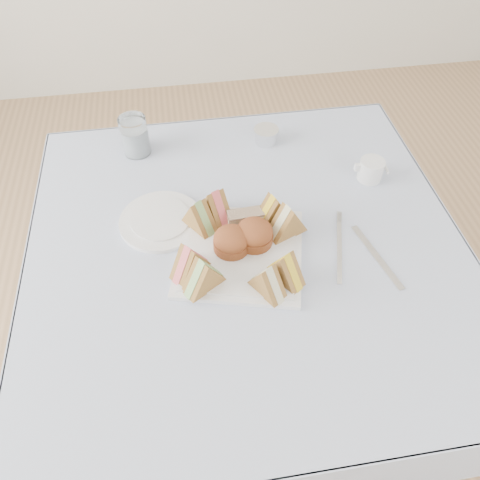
{
  "coord_description": "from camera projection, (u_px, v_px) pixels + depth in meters",
  "views": [
    {
      "loc": [
        -0.13,
        -0.7,
        1.58
      ],
      "look_at": [
        -0.02,
        -0.03,
        0.8
      ],
      "focal_mm": 35.0,
      "sensor_mm": 36.0,
      "label": 1
    }
  ],
  "objects": [
    {
      "name": "sandwich_fl_a",
      "position": [
        189.0,
        259.0,
        1.0
      ],
      "size": [
        0.1,
        0.09,
        0.08
      ],
      "primitive_type": null,
      "rotation": [
        0.0,
        0.0,
        0.68
      ],
      "color": "#9B6736",
      "rests_on": "serving_plate"
    },
    {
      "name": "sandwich_br_b",
      "position": [
        273.0,
        209.0,
        1.1
      ],
      "size": [
        0.1,
        0.07,
        0.08
      ],
      "primitive_type": null,
      "rotation": [
        0.0,
        0.0,
        -2.76
      ],
      "color": "#9B6736",
      "rests_on": "serving_plate"
    },
    {
      "name": "sandwich_fr_b",
      "position": [
        268.0,
        279.0,
        0.96
      ],
      "size": [
        0.08,
        0.09,
        0.08
      ],
      "primitive_type": null,
      "rotation": [
        0.0,
        0.0,
        -1.0
      ],
      "color": "#9B6736",
      "rests_on": "serving_plate"
    },
    {
      "name": "sandwich_br_a",
      "position": [
        287.0,
        220.0,
        1.07
      ],
      "size": [
        0.11,
        0.08,
        0.08
      ],
      "primitive_type": null,
      "rotation": [
        0.0,
        0.0,
        -2.73
      ],
      "color": "#9B6736",
      "rests_on": "serving_plate"
    },
    {
      "name": "knife",
      "position": [
        377.0,
        257.0,
        1.07
      ],
      "size": [
        0.06,
        0.2,
        0.0
      ],
      "primitive_type": "cube",
      "rotation": [
        0.0,
        0.0,
        0.23
      ],
      "color": "silver",
      "rests_on": "tablecloth"
    },
    {
      "name": "scone_right",
      "position": [
        254.0,
        234.0,
        1.06
      ],
      "size": [
        0.09,
        0.09,
        0.06
      ],
      "primitive_type": "cylinder",
      "rotation": [
        0.0,
        0.0,
        0.03
      ],
      "color": "#A25431",
      "rests_on": "serving_plate"
    },
    {
      "name": "table",
      "position": [
        246.0,
        326.0,
        1.38
      ],
      "size": [
        0.9,
        0.9,
        0.74
      ],
      "primitive_type": "cube",
      "color": "brown",
      "rests_on": "floor"
    },
    {
      "name": "tablecloth",
      "position": [
        247.0,
        244.0,
        1.1
      ],
      "size": [
        1.02,
        1.02,
        0.01
      ],
      "primitive_type": "cube",
      "color": "silver",
      "rests_on": "table"
    },
    {
      "name": "fork",
      "position": [
        339.0,
        252.0,
        1.08
      ],
      "size": [
        0.06,
        0.18,
        0.0
      ],
      "primitive_type": "cube",
      "rotation": [
        0.0,
        0.0,
        -0.29
      ],
      "color": "silver",
      "rests_on": "tablecloth"
    },
    {
      "name": "floor",
      "position": [
        245.0,
        380.0,
        1.66
      ],
      "size": [
        4.0,
        4.0,
        0.0
      ],
      "primitive_type": "plane",
      "color": "#9E7751",
      "rests_on": "ground"
    },
    {
      "name": "creamer_jug",
      "position": [
        371.0,
        170.0,
        1.22
      ],
      "size": [
        0.07,
        0.07,
        0.06
      ],
      "primitive_type": "cylinder",
      "rotation": [
        0.0,
        0.0,
        -0.08
      ],
      "color": "silver",
      "rests_on": "tablecloth"
    },
    {
      "name": "tea_strainer",
      "position": [
        266.0,
        136.0,
        1.34
      ],
      "size": [
        0.09,
        0.09,
        0.04
      ],
      "primitive_type": "cylinder",
      "rotation": [
        0.0,
        0.0,
        0.27
      ],
      "color": "silver",
      "rests_on": "tablecloth"
    },
    {
      "name": "sandwich_bl_b",
      "position": [
        216.0,
        204.0,
        1.1
      ],
      "size": [
        0.08,
        0.11,
        0.08
      ],
      "primitive_type": null,
      "rotation": [
        0.0,
        0.0,
        2.0
      ],
      "color": "#9B6736",
      "rests_on": "serving_plate"
    },
    {
      "name": "scone_left",
      "position": [
        231.0,
        241.0,
        1.05
      ],
      "size": [
        0.11,
        0.11,
        0.06
      ],
      "primitive_type": "cylinder",
      "rotation": [
        0.0,
        0.0,
        -0.38
      ],
      "color": "#A25431",
      "rests_on": "serving_plate"
    },
    {
      "name": "water_glass",
      "position": [
        135.0,
        136.0,
        1.28
      ],
      "size": [
        0.08,
        0.08,
        0.11
      ],
      "primitive_type": "cylinder",
      "rotation": [
        0.0,
        0.0,
        -0.05
      ],
      "color": "white",
      "rests_on": "tablecloth"
    },
    {
      "name": "sandwich_fl_b",
      "position": [
        203.0,
        274.0,
        0.97
      ],
      "size": [
        0.1,
        0.09,
        0.08
      ],
      "primitive_type": null,
      "rotation": [
        0.0,
        0.0,
        0.56
      ],
      "color": "#9B6736",
      "rests_on": "serving_plate"
    },
    {
      "name": "pastry_slice",
      "position": [
        245.0,
        218.0,
        1.1
      ],
      "size": [
        0.09,
        0.04,
        0.04
      ],
      "primitive_type": "cube",
      "rotation": [
        0.0,
        0.0,
        0.05
      ],
      "color": "beige",
      "rests_on": "serving_plate"
    },
    {
      "name": "side_plate",
      "position": [
        161.0,
        221.0,
        1.14
      ],
      "size": [
        0.21,
        0.21,
        0.01
      ],
      "primitive_type": "cylinder",
      "rotation": [
        0.0,
        0.0,
        0.04
      ],
      "color": "silver",
      "rests_on": "tablecloth"
    },
    {
      "name": "serving_plate",
      "position": [
        240.0,
        253.0,
        1.07
      ],
      "size": [
        0.34,
        0.34,
        0.01
      ],
      "primitive_type": "cube",
      "rotation": [
        0.0,
        0.0,
        -0.25
      ],
      "color": "silver",
      "rests_on": "tablecloth"
    },
    {
      "name": "sandwich_bl_a",
      "position": [
        199.0,
        214.0,
        1.08
      ],
      "size": [
        0.09,
        0.1,
        0.08
      ],
      "primitive_type": null,
      "rotation": [
        0.0,
        0.0,
        2.17
      ],
      "color": "#9B6736",
      "rests_on": "serving_plate"
    },
    {
      "name": "sandwich_fr_a",
      "position": [
        285.0,
        267.0,
        0.98
      ],
      "size": [
        0.09,
        0.1,
        0.08
      ],
      "primitive_type": null,
      "rotation": [
        0.0,
        0.0,
        -0.95
      ],
      "color": "#9B6736",
      "rests_on": "serving_plate"
    }
  ]
}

